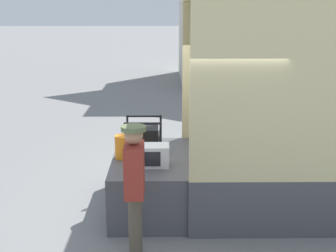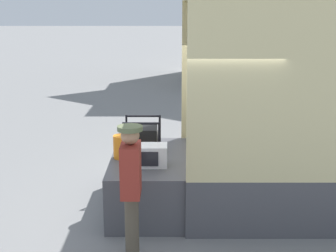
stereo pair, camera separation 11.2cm
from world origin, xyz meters
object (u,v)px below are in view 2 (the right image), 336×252
portable_generator (145,138)px  orange_bucket (124,147)px  worker_person (133,178)px  microwave (153,155)px

portable_generator → orange_bucket: (-0.32, -0.43, -0.02)m
portable_generator → orange_bucket: bearing=-126.0°
portable_generator → worker_person: (-0.06, -1.95, 0.03)m
orange_bucket → microwave: bearing=-38.7°
portable_generator → worker_person: bearing=-91.8°
portable_generator → worker_person: worker_person is taller
worker_person → orange_bucket: bearing=99.5°
microwave → worker_person: bearing=-100.9°
microwave → worker_person: size_ratio=0.27×
worker_person → portable_generator: bearing=88.2°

